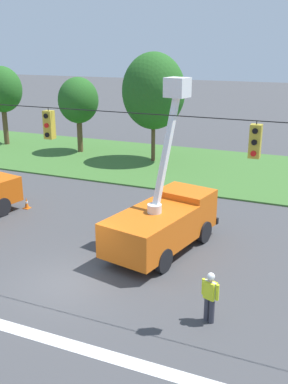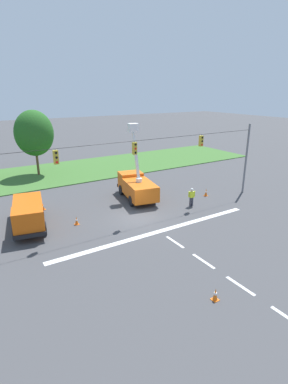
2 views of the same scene
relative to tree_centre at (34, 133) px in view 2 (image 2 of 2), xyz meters
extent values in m
plane|color=#424244|center=(3.96, -18.44, -5.34)|extent=(200.00, 200.00, 0.00)
cube|color=#3D6B2D|center=(3.96, -0.44, -5.29)|extent=(56.00, 12.00, 0.10)
cube|color=silver|center=(3.96, -21.56, -5.33)|extent=(17.60, 0.50, 0.01)
cube|color=silver|center=(3.96, -23.56, -5.33)|extent=(0.20, 2.00, 0.01)
cube|color=silver|center=(3.96, -26.56, -5.33)|extent=(0.20, 2.00, 0.01)
cube|color=silver|center=(3.96, -29.56, -5.33)|extent=(0.20, 2.00, 0.01)
cylinder|color=slate|center=(16.96, -18.44, -1.74)|extent=(0.20, 0.20, 7.20)
cylinder|color=black|center=(3.96, -18.44, 1.26)|extent=(26.00, 0.03, 0.03)
cylinder|color=black|center=(-2.59, -18.44, 1.21)|extent=(0.02, 0.02, 0.10)
cube|color=gold|center=(-2.59, -18.44, 0.68)|extent=(0.32, 0.28, 0.96)
cylinder|color=black|center=(-2.59, -18.60, 1.00)|extent=(0.16, 0.05, 0.16)
cylinder|color=black|center=(-2.59, -18.60, 0.68)|extent=(0.16, 0.05, 0.16)
cylinder|color=red|center=(-2.59, -18.60, 0.36)|extent=(0.16, 0.05, 0.16)
cylinder|color=black|center=(3.63, -18.44, 1.21)|extent=(0.02, 0.02, 0.10)
cube|color=gold|center=(3.63, -18.44, 0.68)|extent=(0.32, 0.28, 0.96)
cylinder|color=black|center=(3.63, -18.60, 1.00)|extent=(0.16, 0.05, 0.16)
cylinder|color=red|center=(3.63, -18.60, 0.68)|extent=(0.16, 0.05, 0.16)
cylinder|color=black|center=(3.63, -18.60, 0.36)|extent=(0.16, 0.05, 0.16)
cylinder|color=black|center=(10.58, -18.44, 1.21)|extent=(0.02, 0.02, 0.10)
cube|color=gold|center=(10.58, -18.44, 0.68)|extent=(0.32, 0.28, 0.96)
cylinder|color=black|center=(10.58, -18.60, 1.00)|extent=(0.16, 0.05, 0.16)
cylinder|color=black|center=(10.58, -18.60, 0.68)|extent=(0.16, 0.05, 0.16)
cylinder|color=red|center=(10.58, -18.60, 0.36)|extent=(0.16, 0.05, 0.16)
cylinder|color=brown|center=(0.00, 0.00, -3.66)|extent=(0.30, 0.30, 3.35)
ellipsoid|color=#235B1E|center=(0.00, 0.00, 0.01)|extent=(4.70, 4.41, 5.60)
cube|color=orange|center=(6.06, -15.21, -4.11)|extent=(3.22, 4.54, 1.46)
cube|color=orange|center=(6.65, -12.31, -3.97)|extent=(2.65, 2.21, 1.74)
cube|color=#1E2838|center=(6.77, -11.71, -3.66)|extent=(2.05, 0.51, 0.78)
cube|color=black|center=(6.84, -11.37, -4.69)|extent=(2.43, 0.65, 0.30)
cylinder|color=black|center=(5.50, -12.32, -4.84)|extent=(0.48, 1.04, 1.00)
cylinder|color=black|center=(7.70, -12.77, -4.84)|extent=(0.48, 1.04, 1.00)
cylinder|color=black|center=(4.81, -15.70, -4.84)|extent=(0.48, 1.04, 1.00)
cylinder|color=black|center=(7.01, -16.16, -4.84)|extent=(0.48, 1.04, 1.00)
cylinder|color=silver|center=(6.12, -14.92, -3.20)|extent=(0.60, 0.60, 0.36)
cube|color=white|center=(6.28, -14.12, -1.01)|extent=(0.61, 1.87, 4.81)
cube|color=white|center=(6.44, -13.32, 1.61)|extent=(1.04, 0.96, 0.80)
cube|color=#D6560F|center=(-4.15, -14.35, -4.17)|extent=(3.03, 4.73, 1.34)
cube|color=#D6560F|center=(-4.74, -17.42, -3.95)|extent=(2.47, 2.25, 1.78)
cube|color=#1E2838|center=(-4.86, -18.06, -3.64)|extent=(1.89, 0.46, 0.80)
cube|color=black|center=(-4.93, -18.42, -4.69)|extent=(2.24, 0.58, 0.30)
cylinder|color=black|center=(-3.67, -17.37, -4.84)|extent=(0.46, 1.03, 1.00)
cylinder|color=black|center=(-5.70, -16.98, -4.84)|extent=(0.46, 1.03, 1.00)
cylinder|color=black|center=(-2.98, -13.77, -4.84)|extent=(0.46, 1.03, 1.00)
cylinder|color=black|center=(-5.01, -13.38, -4.84)|extent=(0.46, 1.03, 1.00)
cylinder|color=#383842|center=(9.67, -18.74, -4.91)|extent=(0.18, 0.18, 0.85)
cylinder|color=#383842|center=(9.48, -18.67, -4.91)|extent=(0.18, 0.18, 0.85)
cube|color=#D8EA26|center=(9.58, -18.71, -4.19)|extent=(0.46, 0.36, 0.60)
cube|color=silver|center=(9.58, -18.71, -4.19)|extent=(0.42, 0.22, 0.62)
cylinder|color=#D8EA26|center=(9.83, -18.80, -4.16)|extent=(0.11, 0.11, 0.55)
cylinder|color=#D8EA26|center=(9.32, -18.61, -4.16)|extent=(0.11, 0.11, 0.55)
sphere|color=tan|center=(9.58, -18.71, -3.76)|extent=(0.22, 0.22, 0.22)
sphere|color=white|center=(9.58, -18.71, -3.70)|extent=(0.26, 0.26, 0.26)
cube|color=orange|center=(-1.03, -16.98, -5.32)|extent=(0.36, 0.36, 0.03)
cone|color=orange|center=(-1.03, -16.98, -4.97)|extent=(0.27, 0.27, 0.67)
cylinder|color=white|center=(-1.03, -16.98, -4.94)|extent=(0.17, 0.17, 0.12)
cube|color=orange|center=(1.90, -29.67, -5.32)|extent=(0.36, 0.36, 0.03)
cone|color=orange|center=(1.90, -29.67, -4.98)|extent=(0.26, 0.26, 0.66)
cylinder|color=white|center=(1.90, -29.67, -4.94)|extent=(0.16, 0.16, 0.12)
cube|color=orange|center=(12.73, -17.31, -5.32)|extent=(0.36, 0.36, 0.03)
cone|color=orange|center=(12.73, -17.31, -4.93)|extent=(0.30, 0.30, 0.76)
cylinder|color=white|center=(12.73, -17.31, -4.89)|extent=(0.19, 0.19, 0.14)
cube|color=orange|center=(-2.53, -12.32, -5.32)|extent=(0.36, 0.36, 0.03)
cone|color=orange|center=(-2.53, -12.32, -5.01)|extent=(0.24, 0.24, 0.59)
cylinder|color=white|center=(-2.53, -12.32, -4.98)|extent=(0.15, 0.15, 0.11)
camera|label=1|loc=(12.61, -31.16, 3.29)|focal=42.00mm
camera|label=2|loc=(-8.07, -38.73, 5.03)|focal=28.00mm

